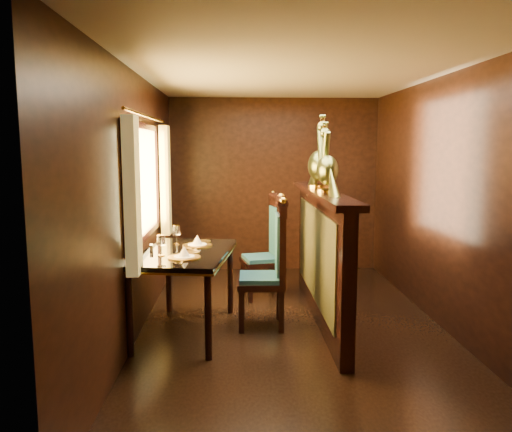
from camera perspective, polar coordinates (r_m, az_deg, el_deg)
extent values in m
plane|color=black|center=(5.10, 4.20, -12.76)|extent=(5.00, 5.00, 0.00)
cube|color=black|center=(7.28, 2.07, 3.56)|extent=(3.00, 0.04, 2.50)
cube|color=black|center=(2.37, 11.39, -5.54)|extent=(3.00, 0.04, 2.50)
cube|color=black|center=(4.87, -13.48, 1.21)|extent=(0.04, 5.00, 2.50)
cube|color=black|center=(5.20, 21.01, 1.32)|extent=(0.04, 5.00, 2.50)
cube|color=beige|center=(4.83, 4.51, 16.23)|extent=(3.00, 5.00, 0.04)
cube|color=#FFC672|center=(5.14, -12.87, 3.81)|extent=(0.01, 1.70, 1.05)
cube|color=yellow|center=(4.18, -13.96, 2.21)|extent=(0.10, 0.22, 1.30)
cube|color=yellow|center=(6.08, -10.31, 4.01)|extent=(0.10, 0.22, 1.30)
cylinder|color=gold|center=(5.12, -12.24, 11.04)|extent=(0.03, 2.20, 0.03)
cube|color=black|center=(5.25, 7.44, -4.82)|extent=(0.12, 2.60, 1.30)
cube|color=#2D3116|center=(5.22, 6.75, -4.29)|extent=(0.02, 2.20, 0.95)
cube|color=black|center=(5.14, 7.58, 2.60)|extent=(0.26, 2.70, 0.06)
cube|color=black|center=(4.84, -8.14, -4.24)|extent=(0.99, 1.45, 0.04)
cube|color=gold|center=(4.85, -8.13, -4.59)|extent=(1.01, 1.47, 0.02)
cylinder|color=black|center=(4.48, -14.29, -10.88)|extent=(0.06, 0.06, 0.75)
cylinder|color=black|center=(4.30, -5.49, -11.47)|extent=(0.06, 0.06, 0.75)
cylinder|color=black|center=(5.60, -9.98, -6.97)|extent=(0.06, 0.06, 0.75)
cylinder|color=black|center=(5.46, -2.96, -7.26)|extent=(0.06, 0.06, 0.75)
cylinder|color=gold|center=(4.55, -8.21, -4.68)|extent=(0.30, 0.30, 0.01)
cone|color=white|center=(4.54, -8.22, -4.02)|extent=(0.11, 0.11, 0.10)
cylinder|color=gold|center=(5.09, -6.72, -3.32)|extent=(0.30, 0.30, 0.01)
cone|color=white|center=(5.08, -6.73, -2.72)|extent=(0.11, 0.11, 0.10)
cylinder|color=silver|center=(4.89, -11.87, -3.61)|extent=(0.03, 0.03, 0.06)
cylinder|color=silver|center=(4.94, -11.85, -3.50)|extent=(0.03, 0.03, 0.06)
cube|color=black|center=(5.04, 0.56, -7.63)|extent=(0.48, 0.48, 0.06)
cube|color=#124053|center=(5.03, 0.56, -7.07)|extent=(0.43, 0.43, 0.05)
cube|color=#124053|center=(4.96, 2.93, -3.23)|extent=(0.05, 0.37, 0.60)
cube|color=black|center=(4.93, -1.68, -10.92)|extent=(0.05, 0.05, 0.42)
cube|color=black|center=(4.94, 2.90, -10.89)|extent=(0.05, 0.05, 0.42)
cube|color=black|center=(5.30, -1.62, -9.57)|extent=(0.05, 0.05, 0.42)
cube|color=black|center=(5.30, 2.63, -9.55)|extent=(0.05, 0.05, 0.42)
sphere|color=gold|center=(4.70, 3.12, 1.75)|extent=(0.07, 0.07, 0.07)
sphere|color=gold|center=(5.09, 2.82, 2.21)|extent=(0.07, 0.07, 0.07)
cube|color=black|center=(6.01, 0.64, -5.29)|extent=(0.53, 0.53, 0.06)
cube|color=#124053|center=(6.00, 0.64, -4.83)|extent=(0.48, 0.48, 0.05)
cube|color=#124053|center=(5.99, 2.44, -1.69)|extent=(0.11, 0.35, 0.57)
cube|color=black|center=(5.85, -0.64, -7.97)|extent=(0.05, 0.05, 0.40)
cube|color=black|center=(5.95, 2.84, -7.71)|extent=(0.05, 0.05, 0.40)
cube|color=black|center=(6.20, -1.48, -7.07)|extent=(0.05, 0.05, 0.40)
cube|color=black|center=(6.29, 1.82, -6.84)|extent=(0.05, 0.05, 0.40)
sphere|color=gold|center=(5.76, 3.01, 2.27)|extent=(0.07, 0.07, 0.07)
sphere|color=gold|center=(6.11, 1.95, 2.59)|extent=(0.07, 0.07, 0.07)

